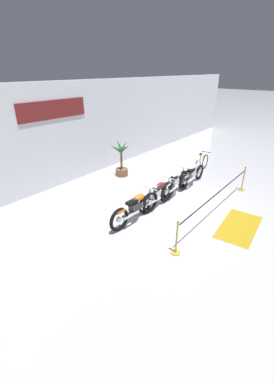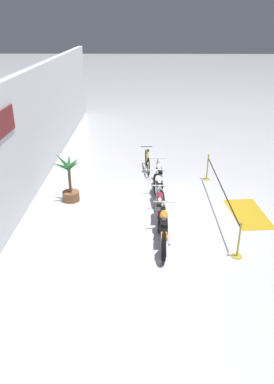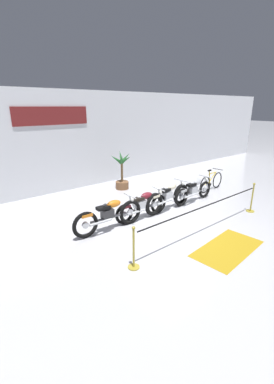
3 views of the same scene
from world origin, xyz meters
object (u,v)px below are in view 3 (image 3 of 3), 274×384
at_px(stanchion_mid_left, 252,202).
at_px(motorcycle_silver_3, 194,190).
at_px(motorcycle_cream_2, 168,197).
at_px(potted_palm_left_of_row, 122,174).
at_px(motorcycle_orange_0, 109,215).
at_px(floor_banner, 228,248).
at_px(stanchion_far_left, 179,224).
at_px(bicycle, 211,182).
at_px(motorcycle_maroon_1, 143,205).

bearing_deg(stanchion_mid_left, motorcycle_silver_3, 112.30).
relative_size(motorcycle_cream_2, potted_palm_left_of_row, 1.33).
height_order(motorcycle_orange_0, floor_banner, motorcycle_orange_0).
relative_size(motorcycle_silver_3, floor_banner, 1.01).
relative_size(motorcycle_cream_2, stanchion_far_left, 0.43).
height_order(stanchion_far_left, floor_banner, stanchion_far_left).
height_order(motorcycle_silver_3, bicycle, bicycle).
xyz_separation_m(motorcycle_maroon_1, stanchion_mid_left, (3.32, -1.99, -0.10)).
distance_m(motorcycle_maroon_1, stanchion_far_left, 2.05).
relative_size(bicycle, stanchion_far_left, 0.33).
bearing_deg(motorcycle_maroon_1, stanchion_far_left, -102.36).
bearing_deg(bicycle, stanchion_mid_left, -111.55).
height_order(motorcycle_orange_0, bicycle, motorcycle_orange_0).
relative_size(potted_palm_left_of_row, floor_banner, 0.81).
relative_size(motorcycle_maroon_1, floor_banner, 0.99).
distance_m(motorcycle_silver_3, potted_palm_left_of_row, 3.33).
height_order(motorcycle_maroon_1, floor_banner, motorcycle_maroon_1).
bearing_deg(motorcycle_silver_3, potted_palm_left_of_row, 110.82).
height_order(motorcycle_maroon_1, stanchion_mid_left, stanchion_mid_left).
distance_m(motorcycle_cream_2, motorcycle_silver_3, 1.36).
xyz_separation_m(motorcycle_orange_0, stanchion_mid_left, (4.67, -1.93, -0.13)).
relative_size(stanchion_far_left, stanchion_mid_left, 5.04).
height_order(motorcycle_orange_0, motorcycle_maroon_1, motorcycle_orange_0).
distance_m(bicycle, potted_palm_left_of_row, 3.96).
xyz_separation_m(motorcycle_orange_0, motorcycle_maroon_1, (1.34, 0.06, -0.03)).
bearing_deg(stanchion_far_left, motorcycle_cream_2, 50.57).
bearing_deg(stanchion_far_left, motorcycle_maroon_1, 77.64).
bearing_deg(motorcycle_orange_0, stanchion_far_left, -64.88).
distance_m(motorcycle_orange_0, floor_banner, 3.40).
bearing_deg(potted_palm_left_of_row, bicycle, -42.95).
bearing_deg(motorcycle_orange_0, potted_palm_left_of_row, 48.86).
bearing_deg(motorcycle_silver_3, stanchion_mid_left, -67.70).
height_order(motorcycle_orange_0, motorcycle_silver_3, motorcycle_orange_0).
xyz_separation_m(potted_palm_left_of_row, stanchion_mid_left, (1.97, -5.02, -0.33)).
bearing_deg(motorcycle_maroon_1, motorcycle_cream_2, -0.98).
height_order(motorcycle_maroon_1, stanchion_far_left, stanchion_far_left).
relative_size(motorcycle_silver_3, bicycle, 1.22).
xyz_separation_m(bicycle, stanchion_mid_left, (-0.92, -2.33, -0.03)).
distance_m(motorcycle_orange_0, stanchion_mid_left, 5.05).
relative_size(motorcycle_maroon_1, motorcycle_cream_2, 0.92).
distance_m(stanchion_far_left, floor_banner, 1.44).
distance_m(motorcycle_maroon_1, potted_palm_left_of_row, 3.33).
relative_size(motorcycle_orange_0, stanchion_mid_left, 2.20).
xyz_separation_m(motorcycle_orange_0, floor_banner, (1.81, -2.84, -0.48)).
bearing_deg(bicycle, motorcycle_orange_0, -175.89).
height_order(potted_palm_left_of_row, stanchion_mid_left, potted_palm_left_of_row).
height_order(bicycle, stanchion_mid_left, stanchion_mid_left).
height_order(motorcycle_cream_2, stanchion_mid_left, stanchion_mid_left).
bearing_deg(motorcycle_maroon_1, motorcycle_silver_3, -1.74).
xyz_separation_m(motorcycle_cream_2, floor_banner, (-0.71, -2.88, -0.47)).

